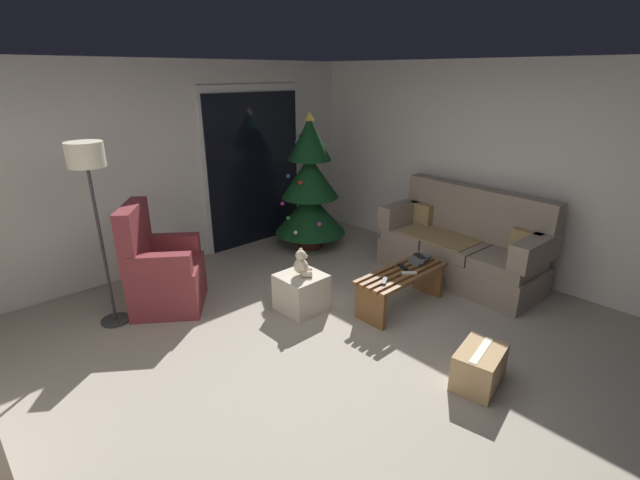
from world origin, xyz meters
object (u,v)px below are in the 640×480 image
object	(u,v)px
remote_black	(403,267)
armchair	(162,272)
remote_graphite	(384,281)
cardboard_box_taped_mid_floor	(479,367)
floor_lamp	(89,173)
ottoman	(301,292)
coffee_table	(402,284)
remote_white	(409,273)
christmas_tree	(310,189)
book_stack	(419,259)
couch	(462,246)
cell_phone	(420,256)
teddy_bear_cream	(302,264)

from	to	relation	value
remote_black	armchair	xyz separation A→B (m)	(-1.90, 1.66, -0.02)
remote_graphite	cardboard_box_taped_mid_floor	distance (m)	1.21
floor_lamp	ottoman	world-z (taller)	floor_lamp
coffee_table	ottoman	world-z (taller)	coffee_table
remote_white	christmas_tree	xyz separation A→B (m)	(0.48, 2.06, 0.41)
book_stack	coffee_table	bearing A→B (deg)	-175.95
couch	armchair	xyz separation A→B (m)	(-2.96, 1.74, 0.00)
ottoman	cardboard_box_taped_mid_floor	world-z (taller)	ottoman
remote_white	christmas_tree	distance (m)	2.15
remote_graphite	floor_lamp	xyz separation A→B (m)	(-2.00, 1.80, 1.08)
couch	coffee_table	size ratio (longest dim) A/B	1.79
remote_black	book_stack	world-z (taller)	book_stack
couch	armchair	distance (m)	3.43
floor_lamp	remote_graphite	bearing A→B (deg)	-42.01
remote_black	cell_phone	world-z (taller)	cell_phone
ottoman	remote_black	bearing A→B (deg)	-35.90
ottoman	remote_graphite	bearing A→B (deg)	-56.80
coffee_table	remote_white	xyz separation A→B (m)	(-0.00, -0.08, 0.15)
teddy_bear_cream	christmas_tree	bearing A→B (deg)	45.52
remote_graphite	christmas_tree	size ratio (longest dim) A/B	0.08
christmas_tree	cardboard_box_taped_mid_floor	distance (m)	3.40
coffee_table	floor_lamp	distance (m)	3.18
remote_white	book_stack	world-z (taller)	book_stack
remote_graphite	christmas_tree	world-z (taller)	christmas_tree
book_stack	armchair	bearing A→B (deg)	141.71
christmas_tree	armchair	bearing A→B (deg)	-173.59
couch	remote_black	world-z (taller)	couch
remote_white	armchair	xyz separation A→B (m)	(-1.82, 1.80, -0.02)
couch	cell_phone	size ratio (longest dim) A/B	13.69
book_stack	cell_phone	bearing A→B (deg)	11.11
cardboard_box_taped_mid_floor	remote_black	bearing A→B (deg)	63.16
book_stack	ottoman	bearing A→B (deg)	149.38
couch	cell_phone	distance (m)	0.81
ottoman	teddy_bear_cream	bearing A→B (deg)	-40.54
remote_black	christmas_tree	xyz separation A→B (m)	(0.41, 1.92, 0.41)
remote_white	floor_lamp	distance (m)	3.17
remote_black	floor_lamp	distance (m)	3.15
remote_graphite	teddy_bear_cream	distance (m)	0.85
couch	remote_black	xyz separation A→B (m)	(-1.06, 0.08, 0.02)
remote_black	floor_lamp	bearing A→B (deg)	169.25
armchair	cardboard_box_taped_mid_floor	xyz separation A→B (m)	(1.27, -2.91, -0.25)
cardboard_box_taped_mid_floor	coffee_table	bearing A→B (deg)	65.02
ottoman	teddy_bear_cream	xyz separation A→B (m)	(0.01, -0.01, 0.32)
couch	coffee_table	distance (m)	1.14
remote_white	teddy_bear_cream	size ratio (longest dim) A/B	0.55
remote_graphite	floor_lamp	size ratio (longest dim) A/B	0.09
couch	remote_graphite	xyz separation A→B (m)	(-1.46, -0.00, 0.02)
armchair	teddy_bear_cream	bearing A→B (deg)	-45.11
book_stack	christmas_tree	distance (m)	1.99
coffee_table	armchair	distance (m)	2.51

